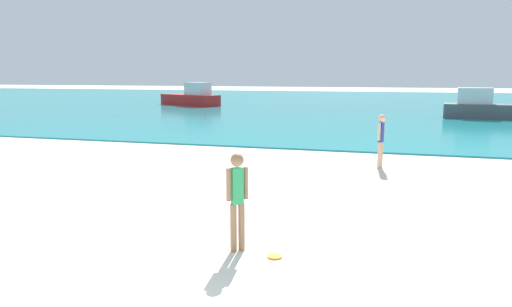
% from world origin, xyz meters
% --- Properties ---
extents(water, '(160.00, 60.00, 0.06)m').
position_xyz_m(water, '(0.00, 43.36, 0.03)').
color(water, teal).
rests_on(water, ground).
extents(person_standing, '(0.29, 0.25, 1.52)m').
position_xyz_m(person_standing, '(0.53, 3.30, 0.87)').
color(person_standing, '#936B4C').
rests_on(person_standing, ground).
extents(frisbee, '(0.22, 0.22, 0.03)m').
position_xyz_m(frisbee, '(1.14, 3.20, 0.01)').
color(frisbee, orange).
rests_on(frisbee, ground).
extents(person_distant, '(0.21, 0.34, 1.56)m').
position_xyz_m(person_distant, '(2.39, 10.73, 0.89)').
color(person_distant, '#DDAD84').
rests_on(person_distant, ground).
extents(boat_near, '(5.53, 2.21, 1.83)m').
position_xyz_m(boat_near, '(8.07, 28.31, 0.69)').
color(boat_near, '#4C4C51').
rests_on(boat_near, water).
extents(boat_far, '(5.99, 4.16, 1.96)m').
position_xyz_m(boat_far, '(-14.11, 34.67, 0.74)').
color(boat_far, red).
rests_on(boat_far, water).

